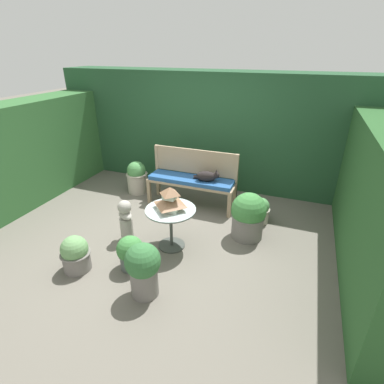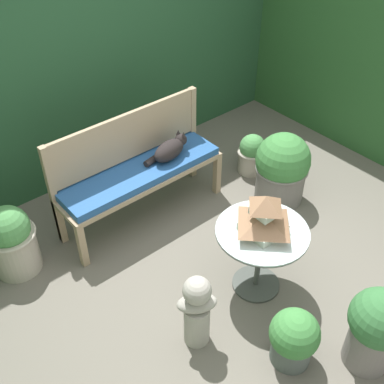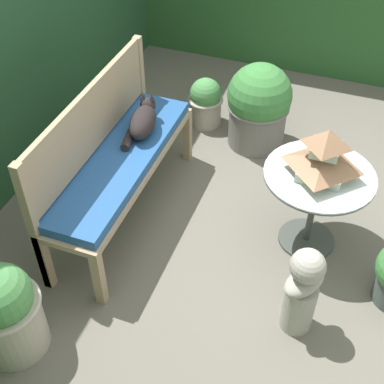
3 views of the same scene
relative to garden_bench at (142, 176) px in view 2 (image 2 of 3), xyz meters
The scene contains 13 objects.
ground 1.11m from the garden_bench, 93.92° to the right, with size 30.00×30.00×0.00m, color #666056.
foliage_hedge_back 1.47m from the garden_bench, 93.00° to the left, with size 6.40×0.82×2.23m, color #234C2D.
garden_bench is the anchor object (origin of this frame).
bench_backrest 0.33m from the garden_bench, 90.00° to the left, with size 1.58×0.06×1.00m.
cat 0.35m from the garden_bench, ahead, with size 0.47×0.24×0.21m.
patio_table 1.30m from the garden_bench, 81.67° to the right, with size 0.71×0.71×0.61m.
pagoda_birdhouse 1.33m from the garden_bench, 81.67° to the right, with size 0.37×0.37×0.33m.
garden_bust 1.46m from the garden_bench, 110.63° to the right, with size 0.32×0.28×0.64m.
potted_plant_table_far 1.34m from the garden_bench, 29.40° to the right, with size 0.52×0.52×0.72m.
potted_plant_bench_right 1.22m from the garden_bench, behind, with size 0.42×0.42×0.64m.
potted_plant_table_near 1.92m from the garden_bench, 93.28° to the right, with size 0.35×0.35×0.46m.
potted_plant_hedge_corner 2.28m from the garden_bench, 82.79° to the right, with size 0.41×0.41×0.68m.
potted_plant_path_edge 1.31m from the garden_bench, ahead, with size 0.31×0.31×0.44m.
Camera 2 is at (-1.80, -1.91, 3.09)m, focal length 45.00 mm.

